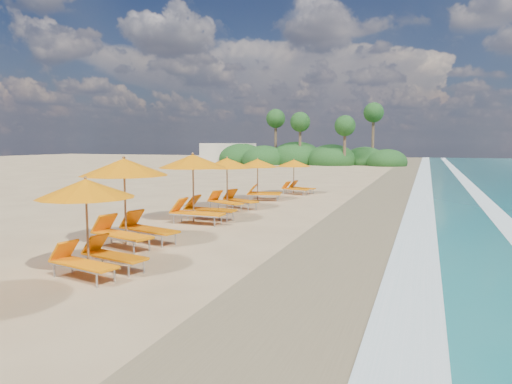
{
  "coord_description": "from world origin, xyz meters",
  "views": [
    {
      "loc": [
        5.71,
        -15.56,
        2.98
      ],
      "look_at": [
        0.0,
        0.0,
        1.2
      ],
      "focal_mm": 32.69,
      "sensor_mm": 36.0,
      "label": 1
    }
  ],
  "objects": [
    {
      "name": "treeline",
      "position": [
        -9.94,
        45.51,
        1.0
      ],
      "size": [
        25.8,
        8.8,
        9.74
      ],
      "color": "#163D14",
      "rests_on": "ground"
    },
    {
      "name": "station_4",
      "position": [
        -2.48,
        3.37,
        1.31
      ],
      "size": [
        3.09,
        3.08,
        2.35
      ],
      "rotation": [
        0.0,
        0.0,
        -0.45
      ],
      "color": "olive",
      "rests_on": "ground"
    },
    {
      "name": "ground",
      "position": [
        0.0,
        0.0,
        0.0
      ],
      "size": [
        160.0,
        160.0,
        0.0
      ],
      "primitive_type": "plane",
      "color": "tan",
      "rests_on": "ground"
    },
    {
      "name": "station_2",
      "position": [
        -2.31,
        -4.31,
        1.45
      ],
      "size": [
        3.23,
        3.14,
        2.59
      ],
      "rotation": [
        0.0,
        0.0,
        -0.28
      ],
      "color": "olive",
      "rests_on": "ground"
    },
    {
      "name": "station_5",
      "position": [
        -2.3,
        6.99,
        1.22
      ],
      "size": [
        2.66,
        2.55,
        2.18
      ],
      "rotation": [
        0.0,
        0.0,
        0.22
      ],
      "color": "olive",
      "rests_on": "ground"
    },
    {
      "name": "station_6",
      "position": [
        -1.35,
        10.37,
        1.13
      ],
      "size": [
        2.55,
        2.48,
        2.02
      ],
      "rotation": [
        0.0,
        0.0,
        -0.29
      ],
      "color": "olive",
      "rests_on": "ground"
    },
    {
      "name": "beach_building",
      "position": [
        -22.0,
        48.0,
        1.4
      ],
      "size": [
        7.0,
        5.0,
        2.8
      ],
      "primitive_type": "cube",
      "color": "beige",
      "rests_on": "ground"
    },
    {
      "name": "station_3",
      "position": [
        -2.27,
        -0.09,
        1.46
      ],
      "size": [
        2.85,
        2.65,
        2.6
      ],
      "rotation": [
        0.0,
        0.0,
        -0.04
      ],
      "color": "olive",
      "rests_on": "ground"
    },
    {
      "name": "station_1",
      "position": [
        -1.32,
        -7.13,
        1.24
      ],
      "size": [
        2.7,
        2.59,
        2.22
      ],
      "rotation": [
        0.0,
        0.0,
        -0.21
      ],
      "color": "olive",
      "rests_on": "ground"
    },
    {
      "name": "wet_sand",
      "position": [
        4.0,
        0.0,
        0.01
      ],
      "size": [
        4.0,
        160.0,
        0.01
      ],
      "primitive_type": "cube",
      "color": "#877550",
      "rests_on": "ground"
    },
    {
      "name": "surf_foam",
      "position": [
        6.7,
        0.0,
        0.03
      ],
      "size": [
        4.0,
        160.0,
        0.01
      ],
      "color": "white",
      "rests_on": "ground"
    }
  ]
}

